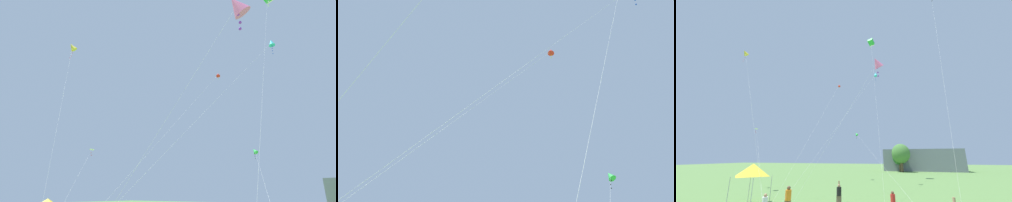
{
  "view_description": "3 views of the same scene",
  "coord_description": "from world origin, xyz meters",
  "views": [
    {
      "loc": [
        7.37,
        -5.95,
        3.61
      ],
      "look_at": [
        -5.23,
        10.2,
        10.89
      ],
      "focal_mm": 28.0,
      "sensor_mm": 36.0,
      "label": 1
    },
    {
      "loc": [
        6.45,
        -0.3,
        3.36
      ],
      "look_at": [
        -1.93,
        10.59,
        9.0
      ],
      "focal_mm": 40.0,
      "sensor_mm": 36.0,
      "label": 2
    },
    {
      "loc": [
        4.75,
        -12.13,
        3.9
      ],
      "look_at": [
        -1.0,
        7.43,
        10.04
      ],
      "focal_mm": 20.0,
      "sensor_mm": 36.0,
      "label": 3
    }
  ],
  "objects": [
    {
      "name": "kite_green_diamond_3",
      "position": [
        -3.25,
        23.7,
        8.2
      ],
      "size": [
        10.28,
        25.64,
        8.72
      ],
      "color": "silver",
      "rests_on": "ground"
    },
    {
      "name": "kite_red_diamond_1",
      "position": [
        -6.33,
        21.93,
        17.93
      ],
      "size": [
        2.14,
        22.2,
        18.47
      ],
      "color": "silver",
      "rests_on": "ground"
    },
    {
      "name": "kite_white_delta_2",
      "position": [
        -14.76,
        9.97,
        7.63
      ],
      "size": [
        11.45,
        11.14,
        7.96
      ],
      "color": "silver",
      "rests_on": "ground"
    },
    {
      "name": "kite_cyan_diamond_4",
      "position": [
        1.56,
        18.16,
        17.75
      ],
      "size": [
        5.88,
        18.78,
        18.21
      ],
      "color": "silver",
      "rests_on": "ground"
    },
    {
      "name": "kite_yellow_diamond_7",
      "position": [
        -16.34,
        7.36,
        18.81
      ],
      "size": [
        12.33,
        7.69,
        19.46
      ],
      "color": "silver",
      "rests_on": "ground"
    },
    {
      "name": "kite_pink_diamond_6",
      "position": [
        3.1,
        5.68,
        13.36
      ],
      "size": [
        7.29,
        5.64,
        14.14
      ],
      "color": "silver",
      "rests_on": "ground"
    }
  ]
}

